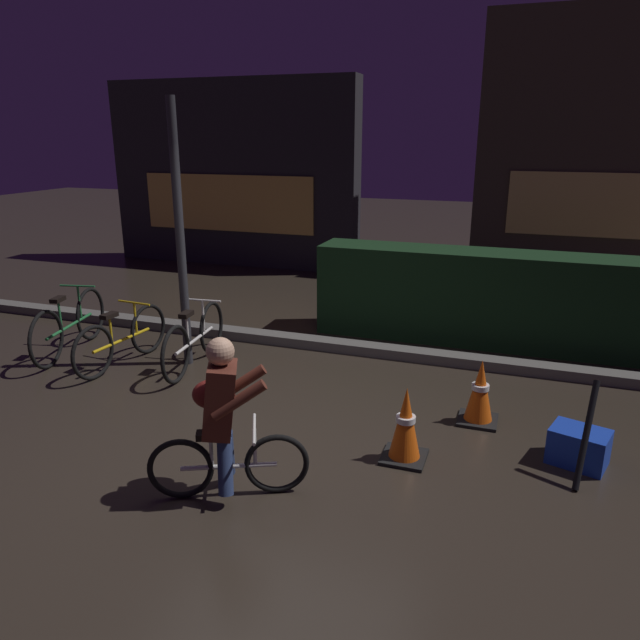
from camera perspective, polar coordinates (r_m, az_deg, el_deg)
ground_plane at (r=5.53m, az=-4.09°, el=-10.50°), size 40.00×40.00×0.00m
sidewalk_curb at (r=7.40m, az=2.65°, el=-2.55°), size 12.00×0.24×0.12m
hedge_row at (r=7.83m, az=17.38°, el=1.86°), size 4.80×0.70×1.18m
storefront_left at (r=12.39m, az=-8.37°, el=13.58°), size 5.20×0.54×3.61m
storefront_right at (r=11.72m, az=25.30°, el=14.44°), size 4.14×0.54×4.63m
street_post at (r=6.82m, az=-13.24°, el=7.66°), size 0.10×0.10×2.97m
parked_bike_leftmost at (r=7.88m, az=-22.82°, el=-0.42°), size 0.49×1.68×0.78m
parked_bike_left_mid at (r=7.25m, az=-18.41°, el=-1.72°), size 0.46×1.52×0.70m
parked_bike_center_left at (r=6.98m, az=-11.90°, el=-1.78°), size 0.46×1.60×0.74m
traffic_cone_near at (r=4.99m, az=8.18°, el=-9.91°), size 0.36×0.36×0.64m
traffic_cone_far at (r=5.75m, az=15.05°, el=-6.69°), size 0.36×0.36×0.62m
blue_crate at (r=5.39m, az=23.50°, el=-11.05°), size 0.51×0.44×0.30m
cyclist at (r=4.41m, az=-9.25°, el=-9.18°), size 1.10×0.57×1.25m
closed_umbrella at (r=5.06m, az=24.11°, el=-9.98°), size 0.15×0.44×0.78m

